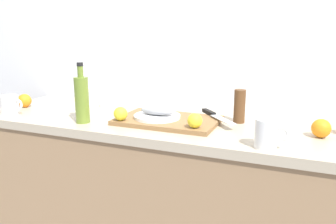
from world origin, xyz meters
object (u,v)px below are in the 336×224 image
at_px(chef_knife, 214,115).
at_px(coffee_mug_1, 267,134).
at_px(coffee_mug_2, 93,97).
at_px(fish_fillet, 157,111).
at_px(olive_oil_bottle, 82,99).
at_px(cutting_board, 168,120).
at_px(lemon_0, 195,121).
at_px(coffee_mug_0, 10,105).
at_px(pepper_mill, 240,106).
at_px(orange_0, 321,128).
at_px(white_plate, 157,116).

bearing_deg(chef_knife, coffee_mug_1, 0.31).
bearing_deg(coffee_mug_1, coffee_mug_2, 160.07).
bearing_deg(coffee_mug_1, fish_fillet, 160.33).
bearing_deg(olive_oil_bottle, cutting_board, 22.06).
xyz_separation_m(lemon_0, coffee_mug_0, (-0.97, -0.04, -0.00)).
distance_m(lemon_0, olive_oil_bottle, 0.53).
xyz_separation_m(cutting_board, coffee_mug_1, (0.46, -0.20, 0.04)).
bearing_deg(chef_knife, fish_fillet, -104.17).
xyz_separation_m(chef_knife, coffee_mug_2, (-0.71, 0.05, 0.02)).
xyz_separation_m(cutting_board, pepper_mill, (0.30, 0.13, 0.07)).
bearing_deg(orange_0, coffee_mug_1, -130.48).
distance_m(chef_knife, pepper_mill, 0.13).
xyz_separation_m(white_plate, pepper_mill, (0.35, 0.14, 0.05)).
relative_size(olive_oil_bottle, pepper_mill, 1.80).
xyz_separation_m(olive_oil_bottle, pepper_mill, (0.67, 0.27, -0.04)).
bearing_deg(cutting_board, coffee_mug_2, 162.84).
relative_size(coffee_mug_1, coffee_mug_2, 1.06).
bearing_deg(white_plate, fish_fillet, 180.00).
distance_m(chef_knife, lemon_0, 0.22).
bearing_deg(coffee_mug_0, coffee_mug_2, 46.01).
relative_size(cutting_board, coffee_mug_1, 3.80).
relative_size(cutting_board, pepper_mill, 2.98).
bearing_deg(pepper_mill, chef_knife, -172.39).
relative_size(cutting_board, lemon_0, 7.31).
xyz_separation_m(olive_oil_bottle, orange_0, (1.01, 0.17, -0.07)).
height_order(coffee_mug_2, orange_0, coffee_mug_2).
distance_m(coffee_mug_0, coffee_mug_1, 1.27).
xyz_separation_m(chef_knife, orange_0, (0.46, -0.09, 0.01)).
distance_m(coffee_mug_2, pepper_mill, 0.82).
bearing_deg(chef_knife, orange_0, 37.09).
height_order(fish_fillet, coffee_mug_2, coffee_mug_2).
xyz_separation_m(white_plate, fish_fillet, (-0.00, 0.00, 0.03)).
height_order(coffee_mug_1, pepper_mill, pepper_mill).
bearing_deg(coffee_mug_0, coffee_mug_1, -2.43).
distance_m(coffee_mug_2, orange_0, 1.17).
bearing_deg(white_plate, lemon_0, -23.69).
distance_m(white_plate, pepper_mill, 0.38).
height_order(fish_fillet, lemon_0, lemon_0).
relative_size(chef_knife, coffee_mug_0, 1.85).
relative_size(chef_knife, olive_oil_bottle, 0.85).
bearing_deg(cutting_board, pepper_mill, 22.63).
height_order(white_plate, orange_0, orange_0).
relative_size(white_plate, orange_0, 2.87).
bearing_deg(fish_fillet, cutting_board, 14.50).
height_order(fish_fillet, coffee_mug_1, coffee_mug_1).
height_order(chef_knife, lemon_0, lemon_0).
xyz_separation_m(coffee_mug_1, coffee_mug_2, (-0.98, 0.36, -0.00)).
height_order(white_plate, lemon_0, lemon_0).
bearing_deg(coffee_mug_2, coffee_mug_1, -19.93).
height_order(lemon_0, pepper_mill, pepper_mill).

